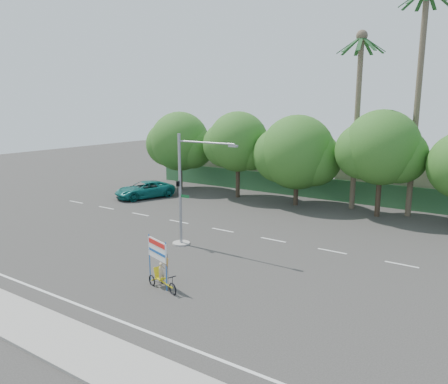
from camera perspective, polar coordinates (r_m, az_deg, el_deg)
The scene contains 14 objects.
ground at distance 23.72m, azimuth -7.07°, elevation -10.34°, with size 120.00×120.00×0.00m, color #33302D.
sidewalk_near at distance 19.23m, azimuth -22.45°, elevation -16.47°, with size 50.00×2.40×0.12m, color gray.
fence at distance 41.48m, azimuth 12.63°, elevation 0.43°, with size 38.00×0.08×2.00m, color #336B3D.
building_left at distance 49.59m, azimuth 3.77°, elevation 3.65°, with size 12.00×8.00×4.00m, color beige.
building_right at distance 43.62m, azimuth 24.70°, elevation 1.25°, with size 14.00×8.00×3.60m, color beige.
tree_far_left at distance 45.02m, azimuth -5.84°, elevation 6.35°, with size 7.14×6.00×7.96m.
tree_left at distance 40.91m, azimuth 1.79°, elevation 6.30°, with size 6.66×5.60×8.07m.
tree_center at distance 38.15m, azimuth 9.47°, elevation 4.87°, with size 7.62×6.40×7.85m.
tree_right at distance 35.78m, azimuth 19.81°, elevation 5.16°, with size 6.90×5.80×8.36m.
palm_tall at distance 36.68m, azimuth 24.15°, elevation 13.17°, with size 3.73×3.79×17.45m.
palm_short at distance 37.70m, azimuth 17.09°, elevation 11.15°, with size 3.73×3.79×14.45m.
traffic_signal at distance 27.13m, azimuth -5.26°, elevation -1.03°, with size 4.72×1.10×7.00m.
trike_billboard at distance 21.66m, azimuth -8.33°, elevation -9.74°, with size 2.40×1.03×2.46m.
pickup_truck at distance 41.85m, azimuth -10.34°, elevation 0.31°, with size 2.56×5.55×1.54m, color #0D615A.
Camera 1 is at (14.52, -16.56, 8.82)m, focal length 35.00 mm.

